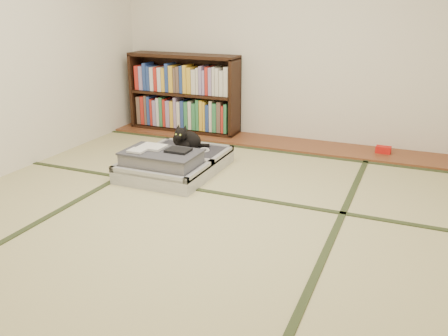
% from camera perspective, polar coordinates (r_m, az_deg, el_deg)
% --- Properties ---
extents(floor, '(4.50, 4.50, 0.00)m').
position_cam_1_polar(floor, '(3.60, -2.92, -5.36)').
color(floor, tan).
rests_on(floor, ground).
extents(wood_strip, '(4.00, 0.50, 0.02)m').
position_cam_1_polar(wood_strip, '(5.35, 6.43, 3.06)').
color(wood_strip, brown).
rests_on(wood_strip, ground).
extents(red_item, '(0.15, 0.10, 0.07)m').
position_cam_1_polar(red_item, '(5.18, 18.62, 2.10)').
color(red_item, red).
rests_on(red_item, wood_strip).
extents(room_shell, '(4.50, 4.50, 4.50)m').
position_cam_1_polar(room_shell, '(3.27, -3.38, 18.58)').
color(room_shell, white).
rests_on(room_shell, ground).
extents(tatami_borders, '(4.00, 4.50, 0.01)m').
position_cam_1_polar(tatami_borders, '(4.01, 0.15, -2.59)').
color(tatami_borders, '#2D381E').
rests_on(tatami_borders, ground).
extents(bookcase, '(1.35, 0.31, 0.92)m').
position_cam_1_polar(bookcase, '(5.76, -4.83, 8.79)').
color(bookcase, black).
rests_on(bookcase, wood_strip).
extents(suitcase, '(0.76, 1.01, 0.30)m').
position_cam_1_polar(suitcase, '(4.38, -6.12, 0.63)').
color(suitcase, '#B9BABF').
rests_on(suitcase, floor).
extents(cat, '(0.34, 0.34, 0.27)m').
position_cam_1_polar(cat, '(4.59, -4.64, 3.41)').
color(cat, black).
rests_on(cat, suitcase).
extents(cable_coil, '(0.10, 0.10, 0.03)m').
position_cam_1_polar(cable_coil, '(4.57, -2.40, 2.19)').
color(cable_coil, white).
rests_on(cable_coil, suitcase).
extents(hanger, '(0.37, 0.18, 0.01)m').
position_cam_1_polar(hanger, '(4.37, -6.78, -0.78)').
color(hanger, black).
rests_on(hanger, floor).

